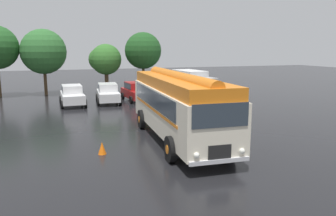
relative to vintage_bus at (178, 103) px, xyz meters
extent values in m
plane|color=black|center=(0.05, -0.07, -1.89)|extent=(120.00, 120.00, 0.00)
cube|color=silver|center=(0.00, 0.01, -0.29)|extent=(3.09, 10.13, 2.10)
cube|color=orange|center=(0.00, 0.01, 1.04)|extent=(2.88, 9.92, 0.56)
cylinder|color=orange|center=(0.00, 0.01, 1.30)|extent=(1.16, 9.52, 0.60)
cube|color=#2D3842|center=(1.28, 0.24, 0.28)|extent=(0.51, 7.99, 0.84)
cube|color=#2D3842|center=(-1.24, 0.39, 0.28)|extent=(0.51, 7.99, 0.84)
cube|color=orange|center=(1.27, 0.14, -0.26)|extent=(0.52, 8.19, 0.12)
cube|color=orange|center=(-1.25, 0.29, -0.26)|extent=(0.52, 8.19, 0.12)
cube|color=#2D3842|center=(-0.30, -4.99, 0.38)|extent=(2.20, 0.17, 0.88)
cube|color=black|center=(-0.30, -5.00, -0.99)|extent=(0.90, 0.11, 0.56)
cube|color=silver|center=(-0.30, -5.02, -1.32)|extent=(2.38, 0.24, 0.16)
sphere|color=white|center=(0.60, -5.06, -1.02)|extent=(0.22, 0.22, 0.22)
sphere|color=white|center=(-1.20, -4.96, -1.02)|extent=(0.22, 0.22, 0.22)
cylinder|color=black|center=(1.11, -3.16, -1.34)|extent=(0.34, 1.11, 1.10)
cylinder|color=orange|center=(1.11, -3.16, -1.34)|extent=(0.34, 0.40, 0.39)
cylinder|color=black|center=(-1.48, -3.01, -1.34)|extent=(0.34, 1.11, 1.10)
cylinder|color=orange|center=(-1.48, -3.01, -1.34)|extent=(0.34, 0.40, 0.39)
cylinder|color=black|center=(1.47, 2.83, -1.34)|extent=(0.34, 1.11, 1.10)
cylinder|color=orange|center=(1.47, 2.83, -1.34)|extent=(0.34, 0.40, 0.39)
cylinder|color=black|center=(-1.12, 2.98, -1.34)|extent=(0.34, 1.11, 1.10)
cylinder|color=orange|center=(-1.12, 2.98, -1.34)|extent=(0.34, 0.40, 0.39)
cube|color=silver|center=(-4.45, 12.45, -1.22)|extent=(1.78, 4.23, 0.70)
cube|color=silver|center=(-4.45, 12.60, -0.55)|extent=(1.54, 2.21, 0.64)
cube|color=#2D3842|center=(-3.70, 12.62, -0.55)|extent=(0.06, 1.93, 0.50)
cube|color=#2D3842|center=(-5.21, 12.59, -0.55)|extent=(0.06, 1.93, 0.50)
cylinder|color=black|center=(-3.55, 11.17, -1.57)|extent=(0.21, 0.64, 0.64)
cylinder|color=black|center=(-5.31, 11.13, -1.57)|extent=(0.21, 0.64, 0.64)
cylinder|color=black|center=(-3.60, 13.77, -1.57)|extent=(0.21, 0.64, 0.64)
cylinder|color=black|center=(-5.36, 13.74, -1.57)|extent=(0.21, 0.64, 0.64)
cube|color=silver|center=(-1.50, 12.71, -1.22)|extent=(2.03, 4.32, 0.70)
cube|color=silver|center=(-1.48, 12.86, -0.55)|extent=(1.67, 2.30, 0.64)
cube|color=#2D3842|center=(-0.73, 12.80, -0.55)|extent=(0.18, 1.93, 0.50)
cube|color=#2D3842|center=(-2.24, 12.92, -0.55)|extent=(0.18, 1.93, 0.50)
cylinder|color=black|center=(-0.72, 11.35, -1.57)|extent=(0.25, 0.65, 0.64)
cylinder|color=black|center=(-2.48, 11.49, -1.57)|extent=(0.25, 0.65, 0.64)
cylinder|color=black|center=(-0.52, 13.94, -1.57)|extent=(0.25, 0.65, 0.64)
cylinder|color=black|center=(-2.27, 14.08, -1.57)|extent=(0.25, 0.65, 0.64)
cube|color=maroon|center=(1.06, 13.04, -1.22)|extent=(2.00, 4.31, 0.70)
cube|color=maroon|center=(1.05, 13.19, -0.55)|extent=(1.65, 2.29, 0.64)
cube|color=#2D3842|center=(1.80, 13.24, -0.55)|extent=(0.16, 1.93, 0.50)
cube|color=#2D3842|center=(0.29, 13.13, -0.55)|extent=(0.16, 1.93, 0.50)
cylinder|color=black|center=(2.03, 11.80, -1.57)|extent=(0.25, 0.65, 0.64)
cylinder|color=black|center=(0.27, 11.68, -1.57)|extent=(0.25, 0.65, 0.64)
cylinder|color=black|center=(1.84, 14.40, -1.57)|extent=(0.25, 0.65, 0.64)
cylinder|color=black|center=(0.09, 14.27, -1.57)|extent=(0.25, 0.65, 0.64)
cube|color=silver|center=(4.15, 13.32, -1.22)|extent=(1.87, 4.26, 0.70)
cube|color=silver|center=(4.15, 13.47, -0.55)|extent=(1.58, 2.24, 0.64)
cube|color=#2D3842|center=(4.90, 13.50, -0.55)|extent=(0.10, 1.93, 0.50)
cube|color=#2D3842|center=(3.39, 13.44, -0.55)|extent=(0.10, 1.93, 0.50)
cylinder|color=black|center=(5.08, 12.06, -1.57)|extent=(0.23, 0.65, 0.64)
cylinder|color=black|center=(3.33, 11.99, -1.57)|extent=(0.23, 0.65, 0.64)
cylinder|color=black|center=(4.98, 14.66, -1.57)|extent=(0.23, 0.65, 0.64)
cylinder|color=black|center=(3.22, 14.59, -1.57)|extent=(0.23, 0.65, 0.64)
cube|color=silver|center=(6.78, 14.45, -0.44)|extent=(2.35, 4.11, 2.10)
cube|color=#A4A4A4|center=(7.05, 11.56, -0.69)|extent=(2.05, 1.91, 1.60)
cube|color=#2D3842|center=(7.13, 10.69, -0.41)|extent=(1.70, 0.19, 0.72)
cylinder|color=black|center=(8.08, 11.72, -1.49)|extent=(0.31, 0.82, 0.80)
cylinder|color=black|center=(6.01, 11.53, -1.49)|extent=(0.31, 0.82, 0.80)
cylinder|color=black|center=(7.75, 15.27, -1.49)|extent=(0.31, 0.82, 0.80)
cylinder|color=black|center=(5.68, 15.08, -1.49)|extent=(0.31, 0.82, 0.80)
cylinder|color=#4C3823|center=(-6.59, 19.70, -0.57)|extent=(0.30, 0.30, 2.65)
sphere|color=#2D662D|center=(-6.59, 19.70, 2.41)|extent=(4.41, 4.41, 4.41)
sphere|color=#2D662D|center=(-6.60, 19.76, 2.54)|extent=(3.43, 3.43, 3.43)
cylinder|color=#4C3823|center=(-0.69, 18.44, -0.72)|extent=(0.39, 0.39, 2.36)
sphere|color=#336B28|center=(-0.69, 18.44, 1.63)|extent=(3.10, 3.10, 3.10)
sphere|color=#336B28|center=(-1.23, 18.75, 1.62)|extent=(2.33, 2.33, 2.33)
cylinder|color=#4C3823|center=(3.17, 18.36, -0.42)|extent=(0.27, 0.27, 2.96)
sphere|color=#1E4C1E|center=(3.17, 18.36, 2.49)|extent=(3.80, 3.80, 3.80)
sphere|color=#1E4C1E|center=(3.08, 18.61, 2.27)|extent=(2.45, 2.45, 2.45)
cone|color=orange|center=(-3.99, -1.04, -1.62)|extent=(0.36, 0.36, 0.55)
camera|label=1|loc=(-5.86, -15.13, 2.73)|focal=35.00mm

